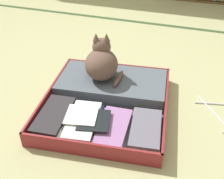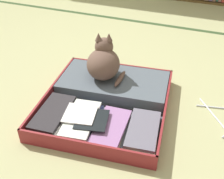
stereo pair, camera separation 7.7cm
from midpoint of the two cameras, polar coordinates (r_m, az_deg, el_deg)
name	(u,v)px [view 2 (the right image)]	position (r m, az deg, el deg)	size (l,w,h in m)	color
ground_plane	(111,100)	(1.80, 1.11, -2.24)	(10.00, 10.00, 0.00)	tan
tatami_border	(160,25)	(2.91, 10.39, 12.71)	(4.80, 0.05, 0.00)	#344C29
open_suitcase	(107,99)	(1.74, 0.31, -1.97)	(0.81, 0.86, 0.09)	maroon
black_cat	(104,62)	(1.81, -0.44, 5.58)	(0.27, 0.30, 0.28)	brown
clothes_hanger	(222,118)	(1.80, 22.50, -5.33)	(0.28, 0.33, 0.01)	silver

